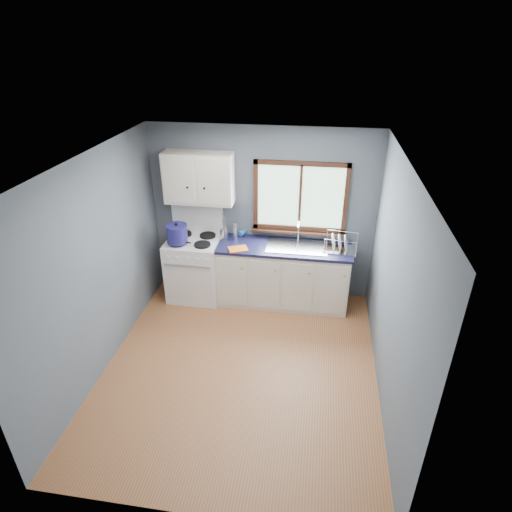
# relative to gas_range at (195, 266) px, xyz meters

# --- Properties ---
(floor) EXTENTS (3.20, 3.60, 0.02)m
(floor) POSITION_rel_gas_range_xyz_m (0.95, -1.47, -0.50)
(floor) COLOR #A26238
(floor) RESTS_ON ground
(ceiling) EXTENTS (3.20, 3.60, 0.02)m
(ceiling) POSITION_rel_gas_range_xyz_m (0.95, -1.47, 2.02)
(ceiling) COLOR white
(ceiling) RESTS_ON wall_back
(wall_back) EXTENTS (3.20, 0.02, 2.50)m
(wall_back) POSITION_rel_gas_range_xyz_m (0.95, 0.34, 0.76)
(wall_back) COLOR #575E66
(wall_back) RESTS_ON ground
(wall_front) EXTENTS (3.20, 0.02, 2.50)m
(wall_front) POSITION_rel_gas_range_xyz_m (0.95, -3.28, 0.76)
(wall_front) COLOR #575E66
(wall_front) RESTS_ON ground
(wall_left) EXTENTS (0.02, 3.60, 2.50)m
(wall_left) POSITION_rel_gas_range_xyz_m (-0.66, -1.47, 0.76)
(wall_left) COLOR #575E66
(wall_left) RESTS_ON ground
(wall_right) EXTENTS (0.02, 3.60, 2.50)m
(wall_right) POSITION_rel_gas_range_xyz_m (2.56, -1.47, 0.76)
(wall_right) COLOR #575E66
(wall_right) RESTS_ON ground
(gas_range) EXTENTS (0.76, 0.69, 1.36)m
(gas_range) POSITION_rel_gas_range_xyz_m (0.00, 0.00, 0.00)
(gas_range) COLOR white
(gas_range) RESTS_ON floor
(base_cabinets) EXTENTS (1.85, 0.60, 0.88)m
(base_cabinets) POSITION_rel_gas_range_xyz_m (1.31, 0.02, -0.08)
(base_cabinets) COLOR silver
(base_cabinets) RESTS_ON floor
(countertop) EXTENTS (1.89, 0.64, 0.04)m
(countertop) POSITION_rel_gas_range_xyz_m (1.31, 0.02, 0.41)
(countertop) COLOR black
(countertop) RESTS_ON base_cabinets
(sink) EXTENTS (0.84, 0.46, 0.44)m
(sink) POSITION_rel_gas_range_xyz_m (1.49, 0.02, 0.37)
(sink) COLOR silver
(sink) RESTS_ON countertop
(window) EXTENTS (1.36, 0.10, 1.03)m
(window) POSITION_rel_gas_range_xyz_m (1.48, 0.30, 0.98)
(window) COLOR #9EC6A8
(window) RESTS_ON wall_back
(upper_cabinets) EXTENTS (0.95, 0.35, 0.70)m
(upper_cabinets) POSITION_rel_gas_range_xyz_m (0.10, 0.15, 1.31)
(upper_cabinets) COLOR silver
(upper_cabinets) RESTS_ON wall_back
(skillet) EXTENTS (0.37, 0.28, 0.05)m
(skillet) POSITION_rel_gas_range_xyz_m (-0.19, -0.16, 0.49)
(skillet) COLOR black
(skillet) RESTS_ON gas_range
(stockpot) EXTENTS (0.33, 0.33, 0.29)m
(stockpot) POSITION_rel_gas_range_xyz_m (-0.17, -0.16, 0.60)
(stockpot) COLOR navy
(stockpot) RESTS_ON gas_range
(utensil_crock) EXTENTS (0.16, 0.16, 0.41)m
(utensil_crock) POSITION_rel_gas_range_xyz_m (0.43, 0.14, 0.51)
(utensil_crock) COLOR silver
(utensil_crock) RESTS_ON countertop
(thermos) EXTENTS (0.07, 0.07, 0.27)m
(thermos) POSITION_rel_gas_range_xyz_m (0.59, 0.12, 0.56)
(thermos) COLOR silver
(thermos) RESTS_ON countertop
(soap_bottle) EXTENTS (0.12, 0.12, 0.23)m
(soap_bottle) POSITION_rel_gas_range_xyz_m (0.64, 0.22, 0.54)
(soap_bottle) COLOR #2264A2
(soap_bottle) RESTS_ON countertop
(dish_towel) EXTENTS (0.31, 0.27, 0.02)m
(dish_towel) POSITION_rel_gas_range_xyz_m (0.69, -0.18, 0.44)
(dish_towel) COLOR orange
(dish_towel) RESTS_ON countertop
(dish_rack) EXTENTS (0.47, 0.38, 0.23)m
(dish_rack) POSITION_rel_gas_range_xyz_m (2.07, 0.02, 0.49)
(dish_rack) COLOR silver
(dish_rack) RESTS_ON countertop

